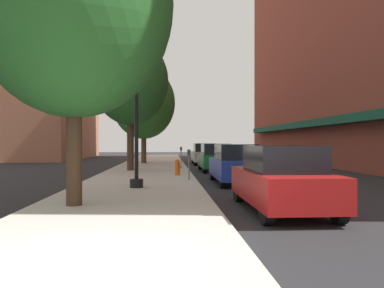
% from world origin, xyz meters
% --- Properties ---
extents(ground_plane, '(90.00, 90.00, 0.00)m').
position_xyz_m(ground_plane, '(4.00, 18.00, 0.00)').
color(ground_plane, '#232326').
extents(sidewalk_slab, '(4.80, 50.00, 0.12)m').
position_xyz_m(sidewalk_slab, '(0.00, 19.00, 0.06)').
color(sidewalk_slab, '#B7B2A8').
rests_on(sidewalk_slab, ground).
extents(building_far_background, '(6.80, 18.00, 17.65)m').
position_xyz_m(building_far_background, '(-11.01, 37.00, 8.80)').
color(building_far_background, '#9E6047').
rests_on(building_far_background, ground).
extents(lamppost, '(0.48, 0.48, 5.90)m').
position_xyz_m(lamppost, '(0.02, 8.30, 3.20)').
color(lamppost, black).
rests_on(lamppost, sidewalk_slab).
extents(fire_hydrant, '(0.33, 0.26, 0.79)m').
position_xyz_m(fire_hydrant, '(1.61, 13.37, 0.52)').
color(fire_hydrant, '#E05614').
rests_on(fire_hydrant, sidewalk_slab).
extents(parking_meter_near, '(0.14, 0.09, 1.31)m').
position_xyz_m(parking_meter_near, '(2.05, 10.96, 0.95)').
color(parking_meter_near, slate).
rests_on(parking_meter_near, sidewalk_slab).
extents(parking_meter_far, '(0.14, 0.09, 1.31)m').
position_xyz_m(parking_meter_far, '(2.05, 20.73, 0.95)').
color(parking_meter_far, slate).
rests_on(parking_meter_far, sidewalk_slab).
extents(tree_near, '(4.92, 4.92, 7.56)m').
position_xyz_m(tree_near, '(-0.74, 24.79, 4.84)').
color(tree_near, '#4C3823').
rests_on(tree_near, sidewalk_slab).
extents(tree_mid, '(4.41, 4.41, 7.71)m').
position_xyz_m(tree_mid, '(-1.02, 16.92, 5.27)').
color(tree_mid, '#422D1E').
rests_on(tree_mid, sidewalk_slab).
extents(tree_far, '(5.12, 5.12, 8.14)m').
position_xyz_m(tree_far, '(-1.27, 4.50, 5.31)').
color(tree_far, '#422D1E').
rests_on(tree_far, sidewalk_slab).
extents(car_red, '(1.80, 4.30, 1.66)m').
position_xyz_m(car_red, '(4.00, 3.96, 0.81)').
color(car_red, black).
rests_on(car_red, ground).
extents(car_blue, '(1.80, 4.30, 1.66)m').
position_xyz_m(car_blue, '(4.00, 10.47, 0.81)').
color(car_blue, black).
rests_on(car_blue, ground).
extents(car_green, '(1.80, 4.30, 1.66)m').
position_xyz_m(car_green, '(4.00, 17.44, 0.81)').
color(car_green, black).
rests_on(car_green, ground).
extents(car_silver, '(1.80, 4.30, 1.66)m').
position_xyz_m(car_silver, '(4.00, 24.63, 0.81)').
color(car_silver, black).
rests_on(car_silver, ground).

